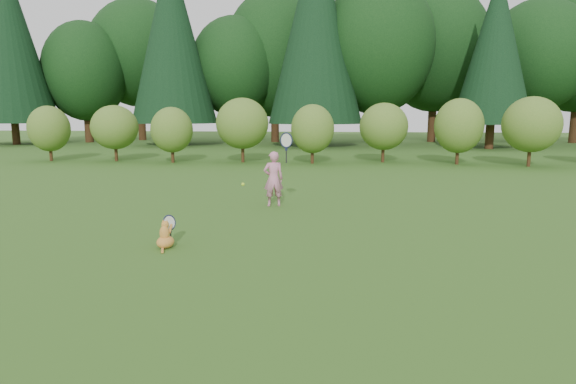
# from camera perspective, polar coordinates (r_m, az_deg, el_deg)

# --- Properties ---
(ground) EXTENTS (100.00, 100.00, 0.00)m
(ground) POSITION_cam_1_polar(r_m,az_deg,el_deg) (8.26, -1.99, -5.67)
(ground) COLOR #254B15
(ground) RESTS_ON ground
(shrub_row) EXTENTS (28.00, 3.00, 2.80)m
(shrub_row) POSITION_cam_1_polar(r_m,az_deg,el_deg) (20.94, 3.11, 7.26)
(shrub_row) COLOR #447023
(shrub_row) RESTS_ON ground
(woodland_backdrop) EXTENTS (48.00, 10.00, 15.00)m
(woodland_backdrop) POSITION_cam_1_polar(r_m,az_deg,el_deg) (31.38, 4.28, 19.10)
(woodland_backdrop) COLOR black
(woodland_backdrop) RESTS_ON ground
(child) EXTENTS (0.73, 0.42, 1.91)m
(child) POSITION_cam_1_polar(r_m,az_deg,el_deg) (11.12, -1.68, 1.72)
(child) COLOR pink
(child) RESTS_ON ground
(cat) EXTENTS (0.34, 0.64, 0.62)m
(cat) POSITION_cam_1_polar(r_m,az_deg,el_deg) (7.97, -14.35, -4.77)
(cat) COLOR orange
(cat) RESTS_ON ground
(tennis_ball) EXTENTS (0.07, 0.07, 0.07)m
(tennis_ball) POSITION_cam_1_polar(r_m,az_deg,el_deg) (9.67, -5.36, 0.92)
(tennis_ball) COLOR #A2CD18
(tennis_ball) RESTS_ON ground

